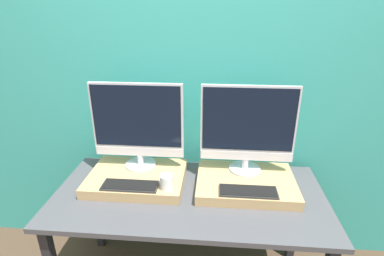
{
  "coord_description": "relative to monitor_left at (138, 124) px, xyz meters",
  "views": [
    {
      "loc": [
        0.14,
        -1.09,
        1.76
      ],
      "look_at": [
        0.0,
        0.57,
        1.07
      ],
      "focal_mm": 28.0,
      "sensor_mm": 36.0,
      "label": 1
    }
  ],
  "objects": [
    {
      "name": "wall_back",
      "position": [
        0.33,
        0.25,
        0.22
      ],
      "size": [
        8.0,
        0.04,
        2.6
      ],
      "color": "teal",
      "rests_on": "ground_plane"
    },
    {
      "name": "workbench",
      "position": [
        0.33,
        -0.19,
        -0.42
      ],
      "size": [
        1.57,
        0.74,
        0.74
      ],
      "color": "#47474C",
      "rests_on": "ground_plane"
    },
    {
      "name": "wooden_riser_left",
      "position": [
        0.0,
        -0.1,
        -0.32
      ],
      "size": [
        0.58,
        0.42,
        0.06
      ],
      "color": "tan",
      "rests_on": "workbench"
    },
    {
      "name": "monitor_left",
      "position": [
        0.0,
        0.0,
        0.0
      ],
      "size": [
        0.56,
        0.19,
        0.54
      ],
      "color": "silver",
      "rests_on": "wooden_riser_left"
    },
    {
      "name": "keyboard_left",
      "position": [
        0.0,
        -0.25,
        -0.28
      ],
      "size": [
        0.32,
        0.12,
        0.01
      ],
      "color": "#2D2D2D",
      "rests_on": "wooden_riser_left"
    },
    {
      "name": "mug",
      "position": [
        0.21,
        -0.25,
        -0.24
      ],
      "size": [
        0.07,
        0.07,
        0.08
      ],
      "color": "white",
      "rests_on": "wooden_riser_left"
    },
    {
      "name": "wooden_riser_right",
      "position": [
        0.67,
        -0.1,
        -0.32
      ],
      "size": [
        0.58,
        0.42,
        0.06
      ],
      "color": "tan",
      "rests_on": "workbench"
    },
    {
      "name": "monitor_right",
      "position": [
        0.67,
        0.0,
        0.0
      ],
      "size": [
        0.56,
        0.19,
        0.54
      ],
      "color": "silver",
      "rests_on": "wooden_riser_right"
    },
    {
      "name": "keyboard_right",
      "position": [
        0.67,
        -0.25,
        -0.28
      ],
      "size": [
        0.32,
        0.12,
        0.01
      ],
      "color": "#2D2D2D",
      "rests_on": "wooden_riser_right"
    }
  ]
}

